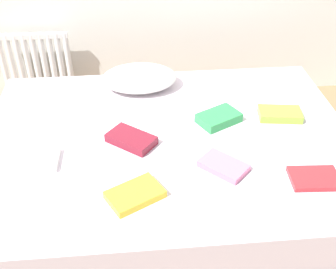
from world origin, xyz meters
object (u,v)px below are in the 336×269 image
(textbook_green, at_px, (219,118))
(radiator, at_px, (37,64))
(textbook_lime, at_px, (280,114))
(pillow, at_px, (139,78))
(bed, at_px, (169,173))
(textbook_maroon, at_px, (131,139))
(textbook_yellow, at_px, (135,194))
(textbook_pink, at_px, (223,166))
(textbook_white, at_px, (41,161))
(textbook_red, at_px, (315,178))

(textbook_green, bearing_deg, radiator, 109.34)
(textbook_lime, height_order, textbook_green, textbook_green)
(pillow, bearing_deg, bed, -76.23)
(radiator, xyz_separation_m, textbook_maroon, (0.70, -1.23, 0.15))
(bed, xyz_separation_m, textbook_maroon, (-0.20, -0.03, 0.28))
(textbook_yellow, xyz_separation_m, textbook_lime, (0.83, 0.56, 0.00))
(textbook_pink, bearing_deg, textbook_green, 126.86)
(textbook_maroon, height_order, textbook_white, textbook_maroon)
(bed, bearing_deg, textbook_pink, -49.53)
(textbook_red, distance_m, textbook_maroon, 0.91)
(textbook_maroon, relative_size, textbook_lime, 1.04)
(textbook_maroon, distance_m, textbook_yellow, 0.40)
(pillow, bearing_deg, textbook_lime, -28.16)
(textbook_white, relative_size, textbook_green, 0.76)
(radiator, relative_size, textbook_white, 3.08)
(radiator, height_order, textbook_pink, radiator)
(textbook_pink, height_order, textbook_lime, textbook_lime)
(radiator, distance_m, textbook_yellow, 1.79)
(textbook_white, bearing_deg, bed, 13.93)
(textbook_lime, bearing_deg, textbook_red, -81.77)
(bed, xyz_separation_m, textbook_lime, (0.64, 0.13, 0.27))
(textbook_red, relative_size, textbook_green, 1.00)
(radiator, xyz_separation_m, textbook_pink, (1.13, -1.48, 0.15))
(textbook_green, bearing_deg, textbook_yellow, -159.16)
(textbook_white, bearing_deg, textbook_maroon, 15.82)
(radiator, relative_size, textbook_yellow, 2.24)
(pillow, relative_size, textbook_pink, 2.09)
(radiator, relative_size, textbook_green, 2.35)
(radiator, bearing_deg, textbook_white, -79.27)
(textbook_pink, height_order, textbook_red, textbook_pink)
(textbook_pink, xyz_separation_m, textbook_lime, (0.40, 0.41, 0.01))
(textbook_white, bearing_deg, radiator, 101.26)
(bed, height_order, textbook_lime, textbook_lime)
(pillow, relative_size, textbook_lime, 1.97)
(pillow, height_order, textbook_red, pillow)
(bed, distance_m, pillow, 0.64)
(textbook_white, bearing_deg, textbook_yellow, -31.65)
(textbook_yellow, bearing_deg, radiator, 84.73)
(textbook_red, bearing_deg, textbook_green, 127.69)
(pillow, bearing_deg, textbook_white, -126.10)
(pillow, distance_m, textbook_lime, 0.88)
(pillow, height_order, textbook_yellow, pillow)
(pillow, bearing_deg, textbook_maroon, -96.44)
(textbook_maroon, bearing_deg, textbook_white, -125.73)
(textbook_red, relative_size, textbook_lime, 0.96)
(radiator, xyz_separation_m, textbook_lime, (1.54, -1.07, 0.15))
(textbook_red, distance_m, textbook_green, 0.62)
(textbook_maroon, relative_size, textbook_white, 1.42)
(textbook_lime, distance_m, textbook_green, 0.35)
(textbook_yellow, bearing_deg, textbook_red, -26.12)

